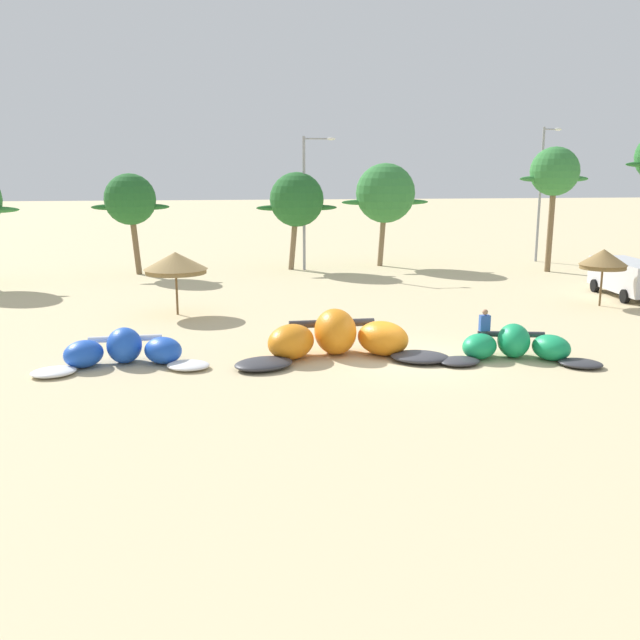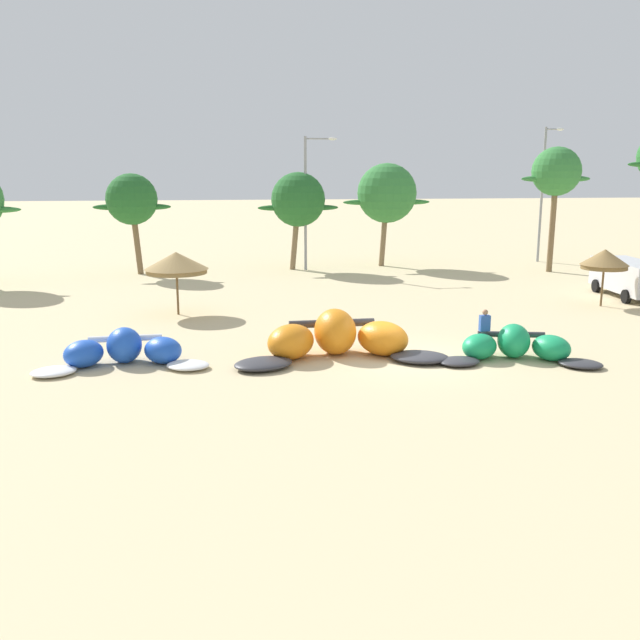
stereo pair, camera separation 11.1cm
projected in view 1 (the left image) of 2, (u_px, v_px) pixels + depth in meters
ground_plane at (410, 358)px, 24.28m from camera, size 260.00×260.00×0.00m
kite_far_left at (124, 352)px, 23.28m from camera, size 5.94×2.80×1.20m
kite_left at (337, 339)px, 24.31m from camera, size 7.71×3.60×1.61m
kite_left_of_center at (515, 346)px, 23.99m from camera, size 5.57×3.19×1.18m
beach_umbrella_near_van at (175, 263)px, 30.99m from camera, size 2.84×2.84×2.83m
beach_umbrella_middle at (603, 259)px, 33.01m from camera, size 2.23×2.23×2.73m
parked_van at (628, 276)px, 35.70m from camera, size 2.48×5.29×1.84m
person_near_kites at (484, 332)px, 24.58m from camera, size 0.36×0.24×1.62m
palm_left at (130, 200)px, 42.65m from camera, size 4.70×3.14×6.20m
palm_left_of_gap at (297, 200)px, 44.82m from camera, size 5.24×3.49×6.27m
palm_center_left at (385, 194)px, 46.47m from camera, size 5.92×3.95×6.84m
palm_center_right at (555, 173)px, 43.45m from camera, size 4.55×3.03×7.81m
lamppost_west at (307, 195)px, 44.48m from camera, size 2.10×0.24×8.45m
lamppost_west_center at (542, 188)px, 48.63m from camera, size 1.37×0.24×9.26m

